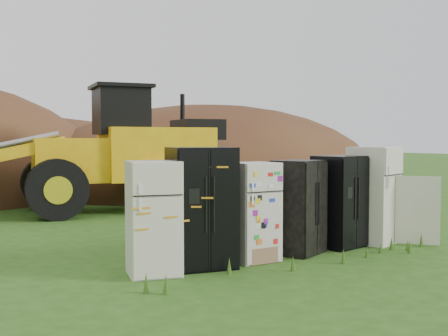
# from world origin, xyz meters

# --- Properties ---
(ground) EXTENTS (120.00, 120.00, 0.00)m
(ground) POSITION_xyz_m (0.00, 0.00, 0.00)
(ground) COLOR #2A5216
(ground) RESTS_ON ground
(fridge_leftmost) EXTENTS (0.91, 0.89, 1.69)m
(fridge_leftmost) POSITION_xyz_m (-2.43, 0.03, 0.84)
(fridge_leftmost) COLOR beige
(fridge_leftmost) RESTS_ON ground
(fridge_black_side) EXTENTS (1.14, 0.98, 1.88)m
(fridge_black_side) POSITION_xyz_m (-1.60, 0.04, 0.94)
(fridge_black_side) COLOR black
(fridge_black_side) RESTS_ON ground
(fridge_sticker) EXTENTS (0.75, 0.70, 1.62)m
(fridge_sticker) POSITION_xyz_m (-0.63, -0.01, 0.81)
(fridge_sticker) COLOR silver
(fridge_sticker) RESTS_ON ground
(fridge_dark_mid) EXTENTS (1.03, 0.94, 1.64)m
(fridge_dark_mid) POSITION_xyz_m (0.36, 0.00, 0.82)
(fridge_dark_mid) COLOR black
(fridge_dark_mid) RESTS_ON ground
(fridge_black_right) EXTENTS (0.95, 0.84, 1.70)m
(fridge_black_right) POSITION_xyz_m (1.39, 0.04, 0.85)
(fridge_black_right) COLOR black
(fridge_black_right) RESTS_ON ground
(fridge_open_door) EXTENTS (1.04, 1.00, 1.86)m
(fridge_open_door) POSITION_xyz_m (2.24, -0.02, 0.93)
(fridge_open_door) COLOR beige
(fridge_open_door) RESTS_ON ground
(wheel_loader) EXTENTS (7.65, 4.28, 3.49)m
(wheel_loader) POSITION_xyz_m (-0.74, 7.35, 1.75)
(wheel_loader) COLOR #E0B70E
(wheel_loader) RESTS_ON ground
(dirt_mound_right) EXTENTS (15.87, 11.64, 6.82)m
(dirt_mound_right) POSITION_xyz_m (6.34, 12.18, 0.00)
(dirt_mound_right) COLOR #442315
(dirt_mound_right) RESTS_ON ground
(dirt_mound_back) EXTENTS (17.79, 11.86, 6.12)m
(dirt_mound_back) POSITION_xyz_m (0.01, 18.68, 0.00)
(dirt_mound_back) COLOR #442315
(dirt_mound_back) RESTS_ON ground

